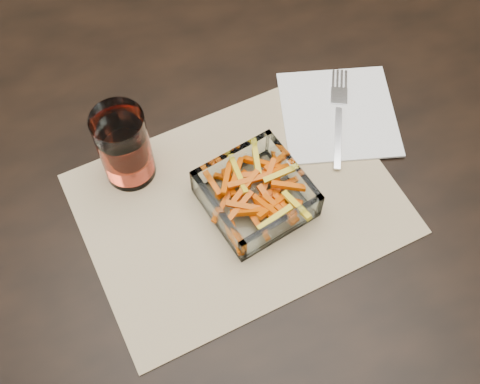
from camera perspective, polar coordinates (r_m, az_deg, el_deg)
The scene contains 6 objects.
dining_table at distance 1.03m, azimuth 4.68°, elevation 3.48°, with size 1.60×0.90×0.75m.
placemat at distance 0.88m, azimuth -0.02°, elevation -1.11°, with size 0.45×0.33×0.00m, color tan.
glass_bowl at distance 0.86m, azimuth 1.50°, elevation -0.34°, with size 0.17×0.17×0.05m.
tumbler at distance 0.87m, azimuth -10.88°, elevation 4.09°, with size 0.07×0.07×0.13m.
napkin at distance 0.98m, azimuth 9.30°, elevation 7.34°, with size 0.18×0.18×0.00m, color white.
fork at distance 0.97m, azimuth 9.33°, elevation 7.35°, with size 0.10×0.18×0.00m.
Camera 1 is at (-0.26, -0.50, 1.53)m, focal length 45.00 mm.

